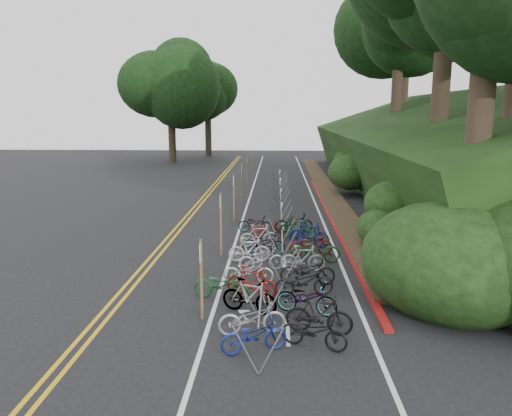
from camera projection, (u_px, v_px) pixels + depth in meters
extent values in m
plane|color=black|center=(183.00, 301.00, 14.98)|extent=(120.00, 120.00, 0.00)
cube|color=gold|center=(177.00, 226.00, 24.87)|extent=(0.12, 80.00, 0.01)
cube|color=gold|center=(183.00, 226.00, 24.86)|extent=(0.12, 80.00, 0.01)
cube|color=silver|center=(240.00, 226.00, 24.75)|extent=(0.12, 80.00, 0.01)
cube|color=silver|center=(325.00, 227.00, 24.58)|extent=(0.12, 80.00, 0.01)
cube|color=silver|center=(288.00, 332.00, 12.89)|extent=(0.10, 1.60, 0.01)
cube|color=silver|center=(284.00, 263.00, 18.77)|extent=(0.10, 1.60, 0.01)
cube|color=silver|center=(283.00, 227.00, 24.66)|extent=(0.10, 1.60, 0.01)
cube|color=silver|center=(282.00, 205.00, 30.55)|extent=(0.10, 1.60, 0.01)
cube|color=silver|center=(281.00, 190.00, 36.43)|extent=(0.10, 1.60, 0.01)
cube|color=silver|center=(280.00, 179.00, 42.32)|extent=(0.10, 1.60, 0.01)
cube|color=silver|center=(280.00, 171.00, 48.21)|extent=(0.10, 1.60, 0.01)
cube|color=maroon|center=(331.00, 218.00, 26.51)|extent=(0.25, 28.00, 0.10)
cube|color=black|center=(427.00, 152.00, 35.48)|extent=(12.32, 44.00, 9.11)
cube|color=#382819|center=(326.00, 189.00, 36.28)|extent=(1.40, 44.00, 0.16)
ellipsoid|color=#284C19|center=(402.00, 244.00, 17.43)|extent=(2.00, 2.80, 1.60)
ellipsoid|color=#284C19|center=(394.00, 204.00, 22.21)|extent=(2.60, 3.64, 2.08)
ellipsoid|color=#284C19|center=(391.00, 177.00, 27.96)|extent=(2.20, 3.08, 1.76)
ellipsoid|color=#284C19|center=(350.00, 172.00, 33.98)|extent=(3.00, 4.20, 2.40)
ellipsoid|color=#284C19|center=(348.00, 161.00, 39.81)|extent=(2.40, 3.36, 1.92)
ellipsoid|color=#284C19|center=(357.00, 149.00, 43.55)|extent=(2.80, 3.92, 2.24)
ellipsoid|color=#284C19|center=(379.00, 229.00, 20.41)|extent=(1.80, 2.52, 1.44)
ellipsoid|color=#284C19|center=(390.00, 160.00, 31.74)|extent=(3.20, 4.48, 2.56)
ellipsoid|color=black|center=(450.00, 261.00, 14.91)|extent=(5.28, 6.16, 3.52)
cylinder|color=#2D2319|center=(477.00, 151.00, 16.71)|extent=(0.83, 0.83, 6.25)
cylinder|color=#2D2319|center=(440.00, 102.00, 25.14)|extent=(0.88, 0.88, 7.21)
cylinder|color=#2D2319|center=(441.00, 86.00, 32.67)|extent=(0.94, 0.94, 8.17)
cylinder|color=#2D2319|center=(396.00, 105.00, 40.77)|extent=(0.86, 0.86, 6.73)
ellipsoid|color=black|center=(400.00, 27.00, 39.62)|extent=(8.97, 8.97, 8.52)
cylinder|color=#2D2319|center=(403.00, 94.00, 48.29)|extent=(0.91, 0.91, 7.69)
ellipsoid|color=black|center=(407.00, 17.00, 46.96)|extent=(10.68, 10.68, 10.14)
cylinder|color=#2D2319|center=(172.00, 134.00, 55.96)|extent=(0.83, 0.83, 6.25)
ellipsoid|color=black|center=(170.00, 82.00, 54.88)|extent=(8.54, 8.54, 8.11)
cylinder|color=#2D2319|center=(208.00, 133.00, 63.73)|extent=(0.81, 0.81, 5.76)
ellipsoid|color=black|center=(208.00, 92.00, 62.76)|extent=(7.47, 7.47, 7.10)
cylinder|color=gray|center=(261.00, 303.00, 11.88)|extent=(0.05, 2.81, 0.05)
cylinder|color=gray|center=(245.00, 350.00, 10.71)|extent=(0.56, 0.04, 1.10)
cylinder|color=gray|center=(272.00, 351.00, 10.69)|extent=(0.56, 0.04, 1.10)
cylinder|color=gray|center=(252.00, 304.00, 13.28)|extent=(0.56, 0.04, 1.10)
cylinder|color=gray|center=(273.00, 305.00, 13.26)|extent=(0.56, 0.04, 1.10)
cylinder|color=gray|center=(282.00, 240.00, 17.58)|extent=(0.05, 3.00, 0.05)
cylinder|color=gray|center=(274.00, 268.00, 16.33)|extent=(0.58, 0.04, 1.13)
cylinder|color=gray|center=(291.00, 268.00, 16.30)|extent=(0.58, 0.04, 1.13)
cylinder|color=gray|center=(275.00, 245.00, 19.07)|extent=(0.58, 0.04, 1.13)
cylinder|color=gray|center=(289.00, 246.00, 19.05)|extent=(0.58, 0.04, 1.13)
cylinder|color=gray|center=(281.00, 212.00, 22.49)|extent=(0.05, 3.00, 0.05)
cylinder|color=gray|center=(275.00, 232.00, 21.23)|extent=(0.58, 0.04, 1.13)
cylinder|color=gray|center=(288.00, 232.00, 21.21)|extent=(0.58, 0.04, 1.13)
cylinder|color=gray|center=(275.00, 218.00, 23.98)|extent=(0.58, 0.04, 1.13)
cylinder|color=gray|center=(287.00, 218.00, 23.96)|extent=(0.58, 0.04, 1.13)
cylinder|color=gray|center=(280.00, 194.00, 27.39)|extent=(0.05, 3.00, 0.05)
cylinder|color=gray|center=(275.00, 209.00, 26.14)|extent=(0.58, 0.04, 1.13)
cylinder|color=gray|center=(286.00, 209.00, 26.11)|extent=(0.58, 0.04, 1.13)
cylinder|color=gray|center=(275.00, 200.00, 28.88)|extent=(0.58, 0.04, 1.13)
cylinder|color=gray|center=(285.00, 200.00, 28.86)|extent=(0.58, 0.04, 1.13)
cylinder|color=gray|center=(280.00, 182.00, 32.30)|extent=(0.05, 3.00, 0.05)
cylinder|color=gray|center=(275.00, 194.00, 31.04)|extent=(0.58, 0.04, 1.13)
cylinder|color=gray|center=(284.00, 194.00, 31.02)|extent=(0.58, 0.04, 1.13)
cylinder|color=gray|center=(276.00, 187.00, 33.79)|extent=(0.58, 0.04, 1.13)
cylinder|color=gray|center=(284.00, 187.00, 33.77)|extent=(0.58, 0.04, 1.13)
cylinder|color=gray|center=(280.00, 173.00, 37.20)|extent=(0.05, 3.00, 0.05)
cylinder|color=gray|center=(276.00, 183.00, 35.95)|extent=(0.58, 0.04, 1.13)
cylinder|color=gray|center=(283.00, 183.00, 35.92)|extent=(0.58, 0.04, 1.13)
cylinder|color=gray|center=(276.00, 178.00, 38.69)|extent=(0.58, 0.04, 1.13)
cylinder|color=gray|center=(283.00, 178.00, 38.67)|extent=(0.58, 0.04, 1.13)
cylinder|color=brown|center=(201.00, 279.00, 13.52)|extent=(0.08, 0.08, 2.25)
cube|color=silver|center=(201.00, 252.00, 13.38)|extent=(0.02, 0.40, 0.50)
cylinder|color=brown|center=(221.00, 224.00, 19.62)|extent=(0.08, 0.08, 2.50)
cube|color=silver|center=(221.00, 202.00, 19.45)|extent=(0.02, 0.40, 0.50)
cylinder|color=brown|center=(234.00, 198.00, 25.51)|extent=(0.08, 0.08, 2.50)
cube|color=silver|center=(234.00, 181.00, 25.34)|extent=(0.02, 0.40, 0.50)
cylinder|color=brown|center=(242.00, 182.00, 31.39)|extent=(0.08, 0.08, 2.50)
cube|color=silver|center=(242.00, 168.00, 31.22)|extent=(0.02, 0.40, 0.50)
cylinder|color=brown|center=(247.00, 171.00, 37.28)|extent=(0.08, 0.08, 2.50)
cube|color=silver|center=(247.00, 159.00, 37.11)|extent=(0.02, 0.40, 0.50)
imported|color=#144C1E|center=(221.00, 285.00, 15.02)|extent=(1.09, 1.88, 0.94)
imported|color=navy|center=(254.00, 335.00, 11.75)|extent=(1.07, 1.72, 0.85)
imported|color=black|center=(314.00, 331.00, 11.95)|extent=(1.11, 1.74, 0.86)
imported|color=#9E9EA3|center=(252.00, 317.00, 12.69)|extent=(0.94, 1.82, 0.91)
imported|color=black|center=(319.00, 314.00, 12.70)|extent=(0.86, 1.80, 1.05)
imported|color=slate|center=(249.00, 296.00, 14.04)|extent=(1.01, 1.72, 1.00)
imported|color=slate|center=(307.00, 298.00, 13.99)|extent=(1.13, 1.86, 0.92)
imported|color=maroon|center=(251.00, 282.00, 15.20)|extent=(1.00, 1.72, 1.00)
imported|color=black|center=(304.00, 281.00, 15.31)|extent=(0.92, 1.91, 0.96)
imported|color=beige|center=(248.00, 271.00, 16.45)|extent=(0.61, 1.68, 0.88)
imported|color=black|center=(308.00, 270.00, 16.39)|extent=(0.66, 1.81, 0.95)
imported|color=#9E9EA3|center=(262.00, 259.00, 17.84)|extent=(0.97, 1.75, 0.87)
imported|color=#9E9EA3|center=(303.00, 258.00, 17.75)|extent=(0.46, 1.60, 0.96)
imported|color=beige|center=(249.00, 249.00, 18.89)|extent=(0.63, 1.62, 0.95)
imported|color=#144C1E|center=(315.00, 250.00, 18.80)|extent=(0.68, 1.89, 0.99)
imported|color=slate|center=(264.00, 243.00, 19.90)|extent=(0.83, 1.77, 0.90)
imported|color=maroon|center=(311.00, 244.00, 19.71)|extent=(0.97, 1.84, 0.92)
imported|color=#9E9EA3|center=(259.00, 236.00, 20.96)|extent=(0.82, 1.67, 0.97)
imported|color=navy|center=(309.00, 234.00, 21.02)|extent=(1.10, 1.85, 1.08)
imported|color=maroon|center=(266.00, 230.00, 22.31)|extent=(0.80, 1.67, 0.84)
imported|color=#144C1E|center=(297.00, 227.00, 22.32)|extent=(0.82, 1.77, 1.03)
imported|color=slate|center=(255.00, 224.00, 23.47)|extent=(0.84, 1.68, 0.84)
imported|color=black|center=(294.00, 223.00, 23.51)|extent=(0.84, 1.84, 0.93)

